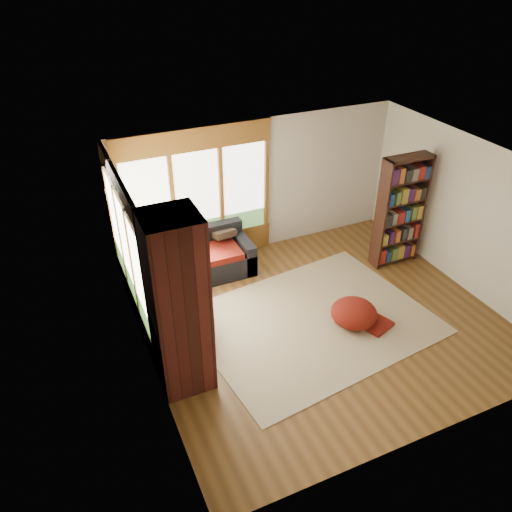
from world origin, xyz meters
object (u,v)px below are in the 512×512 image
object	(u,v)px
dog_tan	(172,248)
dog_brindle	(177,279)
brick_chimney	(178,306)
area_rug	(313,321)
sectional_sofa	(174,277)
bookshelf	(400,211)
pouf	(354,312)

from	to	relation	value
dog_tan	dog_brindle	distance (m)	0.82
brick_chimney	area_rug	world-z (taller)	brick_chimney
sectional_sofa	dog_tan	bearing A→B (deg)	67.86
dog_brindle	sectional_sofa	bearing A→B (deg)	3.00
bookshelf	pouf	bearing A→B (deg)	-143.76
area_rug	dog_tan	xyz separation A→B (m)	(-1.75, 1.81, 0.82)
dog_brindle	bookshelf	bearing A→B (deg)	-78.66
pouf	area_rug	bearing A→B (deg)	152.90
sectional_sofa	pouf	distance (m)	3.09
dog_tan	area_rug	bearing A→B (deg)	-87.64
area_rug	bookshelf	distance (m)	2.70
bookshelf	sectional_sofa	bearing A→B (deg)	170.00
sectional_sofa	dog_tan	world-z (taller)	dog_tan
sectional_sofa	dog_brindle	size ratio (longest dim) A/B	2.86
dog_brindle	brick_chimney	bearing A→B (deg)	177.92
area_rug	bookshelf	xyz separation A→B (m)	(2.29, 0.97, 1.05)
brick_chimney	area_rug	bearing A→B (deg)	9.01
area_rug	dog_brindle	xyz separation A→B (m)	(-1.91, 1.01, 0.72)
bookshelf	dog_brindle	distance (m)	4.21
dog_brindle	dog_tan	bearing A→B (deg)	0.67
brick_chimney	dog_tan	size ratio (longest dim) A/B	2.27
dog_tan	dog_brindle	xyz separation A→B (m)	(-0.16, -0.80, -0.09)
brick_chimney	bookshelf	distance (m)	4.74
pouf	dog_brindle	distance (m)	2.85
pouf	dog_brindle	size ratio (longest dim) A/B	0.96
pouf	bookshelf	bearing A→B (deg)	36.24
area_rug	dog_brindle	bearing A→B (deg)	152.12
sectional_sofa	dog_tan	size ratio (longest dim) A/B	1.92
area_rug	pouf	distance (m)	0.67
brick_chimney	area_rug	distance (m)	2.62
pouf	dog_tan	world-z (taller)	dog_tan
sectional_sofa	dog_brindle	world-z (taller)	dog_brindle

